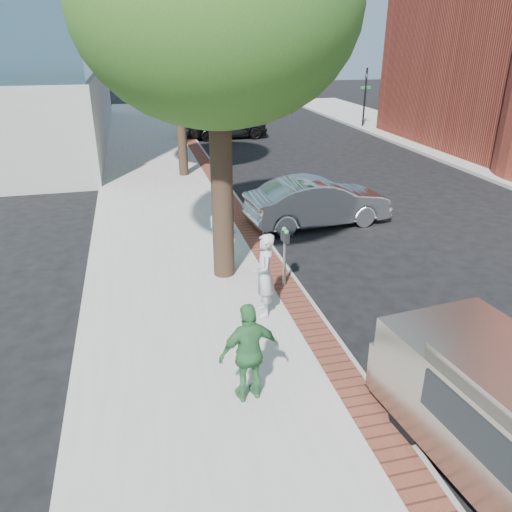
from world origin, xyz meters
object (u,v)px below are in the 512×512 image
object	(u,v)px
person_gray	(265,275)
bg_car	(226,124)
person_officer	(223,230)
person_green	(250,353)
parking_meter	(285,245)
sedan_silver	(318,202)

from	to	relation	value
person_gray	bg_car	xyz separation A→B (m)	(3.13, 20.97, -0.22)
bg_car	person_officer	bearing A→B (deg)	168.14
person_gray	person_green	world-z (taller)	person_gray
person_officer	bg_car	xyz separation A→B (m)	(3.50, 18.08, -0.19)
parking_meter	person_officer	world-z (taller)	person_officer
person_green	bg_car	bearing A→B (deg)	-108.68
person_gray	parking_meter	bearing A→B (deg)	152.66
sedan_silver	person_officer	bearing A→B (deg)	119.08
person_officer	person_gray	bearing A→B (deg)	162.41
person_gray	bg_car	bearing A→B (deg)	178.97
person_gray	person_green	bearing A→B (deg)	-12.24
parking_meter	sedan_silver	size ratio (longest dim) A/B	0.32
person_gray	person_officer	distance (m)	2.91
person_gray	bg_car	size ratio (longest dim) A/B	0.37
sedan_silver	parking_meter	bearing A→B (deg)	144.77
sedan_silver	bg_car	world-z (taller)	bg_car
person_gray	sedan_silver	bearing A→B (deg)	156.79
sedan_silver	bg_car	distance (m)	15.62
parking_meter	bg_car	distance (m)	19.99
person_green	bg_car	xyz separation A→B (m)	(4.06, 23.56, -0.18)
person_officer	parking_meter	bearing A→B (deg)	-171.94
person_green	bg_car	distance (m)	23.90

